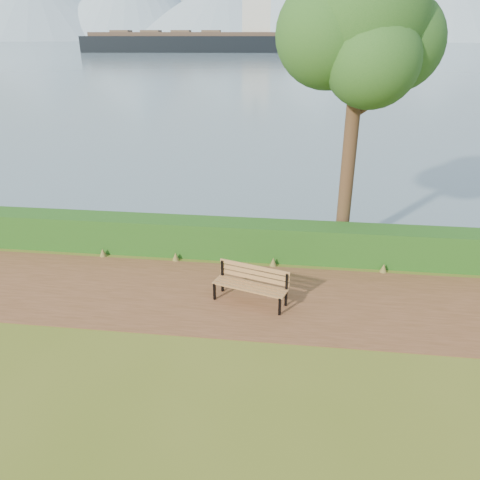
# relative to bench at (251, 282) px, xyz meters

# --- Properties ---
(ground) EXTENTS (140.00, 140.00, 0.00)m
(ground) POSITION_rel_bench_xyz_m (-1.19, -0.18, -0.50)
(ground) COLOR #54631C
(ground) RESTS_ON ground
(path) EXTENTS (40.00, 3.40, 0.01)m
(path) POSITION_rel_bench_xyz_m (-1.19, 0.12, -0.50)
(path) COLOR brown
(path) RESTS_ON ground
(hedge) EXTENTS (32.00, 0.85, 1.00)m
(hedge) POSITION_rel_bench_xyz_m (-1.19, 2.42, -0.00)
(hedge) COLOR #1E4614
(hedge) RESTS_ON ground
(water) EXTENTS (700.00, 510.00, 0.00)m
(water) POSITION_rel_bench_xyz_m (-1.19, 259.82, -0.50)
(water) COLOR #4A6177
(water) RESTS_ON ground
(mountains) EXTENTS (585.00, 190.00, 70.00)m
(mountains) POSITION_rel_bench_xyz_m (-10.37, 405.87, 27.19)
(mountains) COLOR #849AB0
(mountains) RESTS_ON ground
(bench) EXTENTS (1.81, 0.99, 0.87)m
(bench) POSITION_rel_bench_xyz_m (0.00, 0.00, 0.00)
(bench) COLOR black
(bench) RESTS_ON ground
(tree) EXTENTS (4.10, 3.37, 7.97)m
(tree) POSITION_rel_bench_xyz_m (2.26, 3.09, 5.42)
(tree) COLOR #3B2518
(tree) RESTS_ON ground
(cargo_ship) EXTENTS (67.33, 16.80, 20.23)m
(cargo_ship) POSITION_rel_bench_xyz_m (-32.78, 148.39, 2.51)
(cargo_ship) COLOR black
(cargo_ship) RESTS_ON ground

